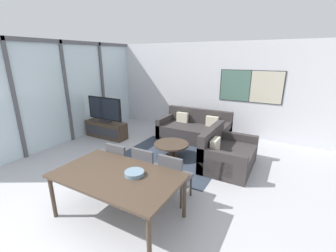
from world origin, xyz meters
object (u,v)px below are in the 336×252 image
(coffee_table, at_px, (171,147))
(dining_chair_centre, at_px, (147,167))
(fruit_bowl, at_px, (134,173))
(dining_chair_left, at_px, (121,162))
(sofa_main, at_px, (195,130))
(dining_chair_right, at_px, (174,175))
(sofa_side, at_px, (225,155))
(dining_table, at_px, (117,178))
(television, at_px, (105,110))
(tv_console, at_px, (106,130))

(coffee_table, xyz_separation_m, dining_chair_centre, (0.32, -1.52, 0.22))
(coffee_table, relative_size, dining_chair_centre, 0.96)
(fruit_bowl, bearing_deg, coffee_table, 104.45)
(dining_chair_left, bearing_deg, fruit_bowl, -37.65)
(dining_chair_left, xyz_separation_m, fruit_bowl, (0.78, -0.60, 0.28))
(sofa_main, bearing_deg, dining_chair_right, -73.88)
(dining_chair_centre, relative_size, dining_chair_right, 1.00)
(sofa_main, height_order, sofa_side, same)
(sofa_side, bearing_deg, fruit_bowl, 163.24)
(dining_chair_left, bearing_deg, dining_table, -52.72)
(dining_chair_left, bearing_deg, coffee_table, 82.12)
(coffee_table, height_order, dining_chair_left, dining_chair_left)
(coffee_table, distance_m, dining_chair_right, 1.77)
(television, xyz_separation_m, coffee_table, (2.40, -0.28, -0.60))
(dining_chair_centre, bearing_deg, fruit_bowl, -70.06)
(coffee_table, distance_m, dining_chair_centre, 1.57)
(coffee_table, bearing_deg, sofa_side, 7.83)
(sofa_main, relative_size, fruit_bowl, 7.08)
(dining_chair_centre, bearing_deg, sofa_side, 60.78)
(tv_console, xyz_separation_m, dining_chair_left, (2.18, -1.86, 0.24))
(dining_chair_centre, height_order, fruit_bowl, dining_chair_centre)
(coffee_table, relative_size, dining_table, 0.45)
(coffee_table, bearing_deg, dining_chair_centre, -78.02)
(tv_console, height_order, television, television)
(sofa_main, relative_size, sofa_side, 1.44)
(dining_chair_left, relative_size, fruit_bowl, 3.06)
(coffee_table, height_order, dining_table, dining_table)
(dining_table, xyz_separation_m, dining_chair_centre, (0.00, 0.77, -0.18))
(television, height_order, dining_chair_left, television)
(coffee_table, relative_size, dining_chair_right, 0.96)
(television, height_order, coffee_table, television)
(television, bearing_deg, sofa_side, -1.63)
(television, xyz_separation_m, dining_chair_centre, (2.73, -1.80, -0.38))
(coffee_table, bearing_deg, dining_chair_left, -97.88)
(sofa_side, xyz_separation_m, dining_chair_right, (-0.41, -1.71, 0.22))
(dining_chair_left, bearing_deg, dining_chair_centre, 6.05)
(television, distance_m, dining_chair_left, 2.89)
(television, relative_size, sofa_side, 0.87)
(fruit_bowl, bearing_deg, television, 140.27)
(television, height_order, sofa_side, television)
(dining_chair_left, height_order, dining_chair_centre, same)
(dining_chair_right, xyz_separation_m, fruit_bowl, (-0.30, -0.65, 0.28))
(coffee_table, xyz_separation_m, dining_chair_right, (0.87, -1.53, 0.22))
(dining_chair_centre, distance_m, fruit_bowl, 0.76)
(dining_table, relative_size, dining_chair_right, 2.13)
(fruit_bowl, bearing_deg, sofa_side, 73.24)
(coffee_table, height_order, dining_chair_right, dining_chair_right)
(dining_chair_right, height_order, fruit_bowl, dining_chair_right)
(tv_console, distance_m, dining_table, 3.77)
(sofa_side, distance_m, dining_table, 2.68)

